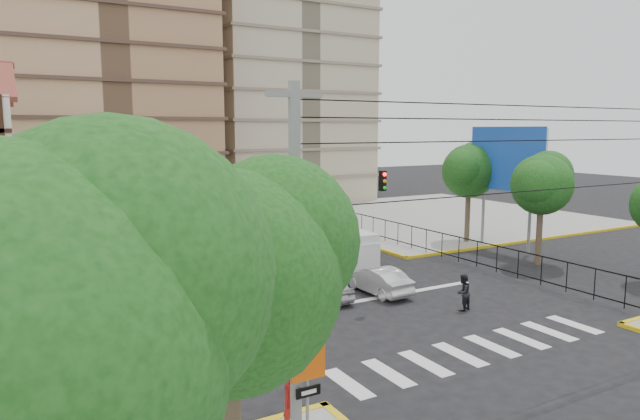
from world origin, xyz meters
TOP-DOWN VIEW (x-y plane):
  - ground at (0.00, 0.00)m, footprint 160.00×160.00m
  - sidewalk_ne at (20.00, 20.00)m, footprint 26.00×26.00m
  - crosswalk_stripes at (0.00, -6.00)m, footprint 12.00×2.40m
  - stop_line at (0.00, 1.20)m, footprint 13.00×0.40m
  - park_fence at (9.00, 4.50)m, footprint 0.10×22.50m
  - billboard at (14.45, 6.00)m, footprint 0.36×6.20m
  - tree_sw_near at (-10.90, -9.99)m, footprint 5.63×4.60m
  - tree_sw_far at (-14.89, -13.99)m, footprint 5.88×4.80m
  - tree_park_a at (13.08, 2.01)m, footprint 4.41×3.60m
  - tree_park_c at (14.09, 9.01)m, footprint 4.65×3.80m
  - tree_tudor at (-11.90, 16.01)m, footprint 5.39×4.40m
  - traffic_light_nw at (-7.80, 7.80)m, footprint 0.28×0.22m
  - traffic_light_hanging at (0.00, -2.04)m, footprint 18.00×9.12m
  - utility_pole_sw at (-9.00, -9.00)m, footprint 1.40×0.28m
  - district_sign at (-8.80, -9.24)m, footprint 0.90×0.12m
  - van_right_lane at (2.77, 7.38)m, footprint 2.06×4.91m
  - van_left_lane at (-2.81, 20.13)m, footprint 2.37×5.07m
  - car_silver_front_left at (-1.58, 2.35)m, footprint 1.69×3.81m
  - car_white_front_right at (1.14, 1.85)m, footprint 1.60×4.12m
  - car_grey_mid_left at (-3.13, 10.07)m, footprint 2.66×5.30m
  - car_silver_rear_left at (-2.35, 15.33)m, footprint 2.01×4.44m
  - car_darkgrey_mid_right at (2.17, 14.72)m, footprint 1.78×3.78m
  - car_white_rear_right at (2.44, 20.16)m, footprint 1.47×4.13m
  - pedestrian_sw_corner at (-8.61, -7.99)m, footprint 0.71×0.57m
  - pedestrian_crosswalk at (2.88, -2.26)m, footprint 0.95×0.82m

SIDE VIEW (x-z plane):
  - ground at x=0.00m, z-range 0.00..0.00m
  - park_fence at x=9.00m, z-range -0.83..0.83m
  - crosswalk_stripes at x=0.00m, z-range 0.00..0.01m
  - stop_line at x=0.00m, z-range 0.00..0.01m
  - sidewalk_ne at x=20.00m, z-range 0.00..0.15m
  - car_darkgrey_mid_right at x=2.17m, z-range 0.00..1.25m
  - car_silver_rear_left at x=-2.35m, z-range 0.00..1.26m
  - car_silver_front_left at x=-1.58m, z-range 0.00..1.27m
  - car_white_front_right at x=1.14m, z-range 0.00..1.34m
  - car_white_rear_right at x=2.44m, z-range 0.00..1.36m
  - car_grey_mid_left at x=-3.13m, z-range 0.00..1.44m
  - pedestrian_crosswalk at x=2.88m, z-range 0.00..1.66m
  - pedestrian_sw_corner at x=-8.61m, z-range 0.15..1.84m
  - van_right_lane at x=2.77m, z-range -0.03..2.16m
  - van_left_lane at x=-2.81m, z-range -0.03..2.18m
  - district_sign at x=-8.80m, z-range 0.85..4.05m
  - traffic_light_nw at x=-7.80m, z-range 0.91..5.31m
  - utility_pole_sw at x=-9.00m, z-range 0.27..9.27m
  - tree_park_a at x=13.08m, z-range 1.60..8.42m
  - tree_tudor at x=-11.90m, z-range 1.50..8.93m
  - tree_sw_near at x=-10.90m, z-range 1.48..9.06m
  - tree_park_c at x=14.09m, z-range 1.71..8.96m
  - tree_sw_far at x=-14.89m, z-range 1.73..10.01m
  - traffic_light_hanging at x=0.00m, z-range 5.44..6.36m
  - billboard at x=14.45m, z-range 1.95..10.05m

